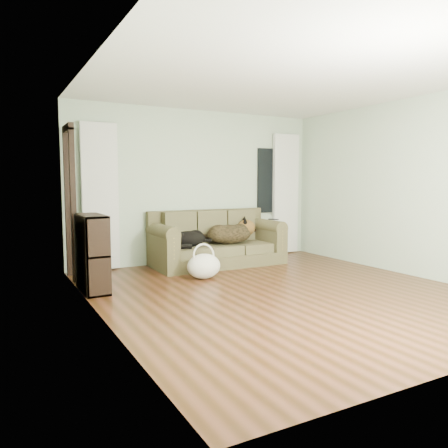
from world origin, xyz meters
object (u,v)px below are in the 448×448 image
dog_shepherd (231,235)px  bookshelf (92,252)px  sofa (218,238)px  tote_bag (204,268)px  dog_black_lab (186,239)px

dog_shepherd → bookshelf: 2.55m
sofa → bookshelf: size_ratio=2.22×
tote_bag → bookshelf: size_ratio=0.51×
dog_shepherd → bookshelf: size_ratio=0.82×
sofa → dog_black_lab: 0.58m
dog_black_lab → dog_shepherd: size_ratio=0.76×
sofa → tote_bag: size_ratio=4.36×
dog_shepherd → tote_bag: size_ratio=1.61×
dog_black_lab → tote_bag: dog_black_lab is taller
dog_black_lab → tote_bag: 0.87m
dog_black_lab → tote_bag: bearing=-97.7°
dog_black_lab → tote_bag: (-0.08, -0.80, -0.32)m
tote_bag → sofa: bearing=51.4°
sofa → bookshelf: bookshelf is taller
sofa → bookshelf: (-2.20, -0.77, 0.05)m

